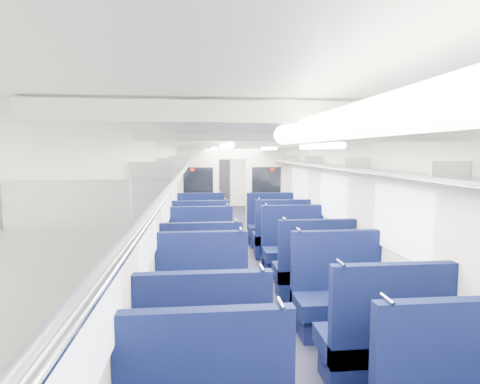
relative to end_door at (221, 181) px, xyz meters
name	(u,v)px	position (x,y,z in m)	size (l,w,h in m)	color
floor	(247,272)	(0.00, -8.94, -1.00)	(2.80, 18.00, 0.01)	black
ceiling	(247,143)	(0.00, -8.94, 1.35)	(2.80, 18.00, 0.01)	white
wall_left	(168,210)	(-1.40, -8.94, 0.18)	(0.02, 18.00, 2.35)	silver
dado_left	(170,255)	(-1.39, -8.94, -0.65)	(0.03, 17.90, 0.70)	#0F1535
wall_right	(323,207)	(1.40, -8.94, 0.18)	(0.02, 18.00, 2.35)	silver
dado_right	(321,251)	(1.39, -8.94, -0.65)	(0.03, 17.90, 0.70)	#0F1535
wall_far	(220,177)	(0.00, 0.06, 0.18)	(2.80, 0.02, 2.35)	silver
luggage_rack_left	(178,164)	(-1.21, -8.94, 0.97)	(0.36, 17.40, 0.18)	#B2B5BA
luggage_rack_right	(314,164)	(1.21, -8.94, 0.97)	(0.36, 17.40, 0.18)	#B2B5BA
windows	(250,198)	(0.00, -9.40, 0.42)	(2.78, 15.60, 0.75)	white
ceiling_fittings	(249,146)	(0.00, -9.20, 1.29)	(2.70, 16.06, 0.11)	white
end_door	(221,181)	(0.00, 0.00, 0.00)	(0.75, 0.06, 2.00)	black
bulkhead	(232,189)	(0.00, -5.77, 0.23)	(2.80, 0.10, 2.35)	white
seat_8	(204,361)	(-0.83, -12.74, -0.61)	(1.13, 0.62, 1.26)	#0D153F
seat_9	(383,347)	(0.83, -12.65, -0.61)	(1.13, 0.62, 1.26)	#0D153F
seat_10	(203,303)	(-0.83, -11.38, -0.61)	(1.13, 0.62, 1.26)	#0D153F
seat_11	(339,301)	(0.83, -11.49, -0.61)	(1.13, 0.62, 1.26)	#0D153F
seat_12	(202,278)	(-0.83, -10.43, -0.61)	(1.13, 0.62, 1.26)	#0D153F
seat_13	(313,273)	(0.83, -10.36, -0.61)	(1.13, 0.62, 1.26)	#0D153F
seat_14	(201,255)	(-0.83, -9.11, -0.61)	(1.13, 0.62, 1.26)	#0D153F
seat_15	(294,252)	(0.83, -9.10, -0.61)	(1.13, 0.62, 1.26)	#0D153F
seat_16	(201,240)	(-0.83, -7.92, -0.61)	(1.13, 0.62, 1.26)	#0D153F
seat_17	(281,239)	(0.83, -7.95, -0.61)	(1.13, 0.62, 1.26)	#0D153F
seat_18	(201,229)	(-0.83, -6.77, -0.61)	(1.13, 0.62, 1.26)	#0D153F
seat_19	(272,229)	(0.83, -6.86, -0.61)	(1.13, 0.62, 1.26)	#0D153F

